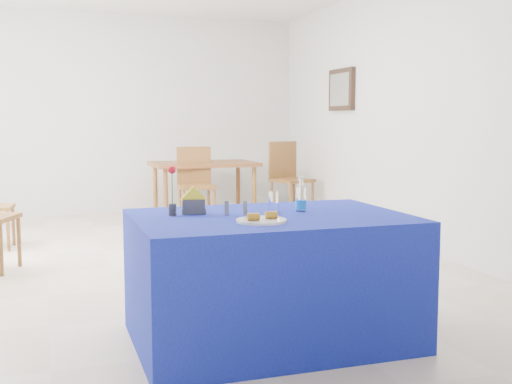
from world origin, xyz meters
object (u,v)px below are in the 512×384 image
plate (261,221)px  chair_bg_left (195,180)px  blue_table (270,278)px  water_bottle (301,200)px  oak_table (204,168)px  chair_bg_right (288,174)px

plate → chair_bg_left: size_ratio=0.29×
blue_table → chair_bg_left: chair_bg_left is taller
plate → water_bottle: water_bottle is taller
plate → chair_bg_left: (0.70, 4.65, -0.20)m
oak_table → chair_bg_left: 0.55m
plate → chair_bg_left: 4.71m
oak_table → chair_bg_left: (-0.23, -0.48, -0.11)m
blue_table → chair_bg_right: chair_bg_right is taller
chair_bg_left → plate: bearing=-94.6°
plate → oak_table: (0.93, 5.14, -0.09)m
blue_table → oak_table: blue_table is taller
blue_table → oak_table: bearing=80.8°
blue_table → plate: bearing=-120.6°
plate → oak_table: size_ratio=0.20×
blue_table → water_bottle: (0.24, 0.10, 0.45)m
oak_table → chair_bg_left: size_ratio=1.43×
water_bottle → chair_bg_right: size_ratio=0.21×
blue_table → oak_table: 4.98m
plate → chair_bg_right: (2.03, 4.83, -0.17)m
plate → oak_table: 5.22m
plate → water_bottle: (0.37, 0.33, 0.06)m
oak_table → chair_bg_right: bearing=-15.7°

